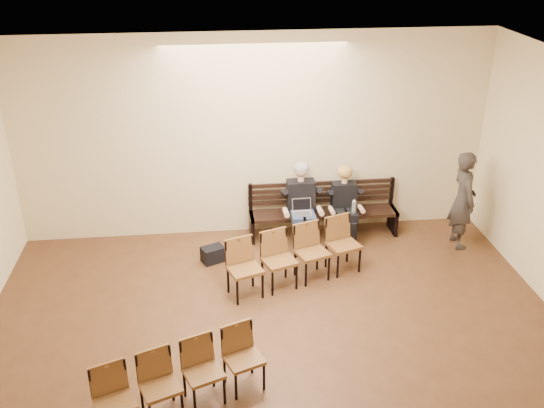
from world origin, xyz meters
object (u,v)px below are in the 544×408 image
(passerby, at_px, (464,193))
(chair_row_front, at_px, (296,257))
(seated_woman, at_px, (344,206))
(water_bottle, at_px, (353,213))
(bag, at_px, (213,254))
(chair_row_back, at_px, (182,380))
(laptop, at_px, (303,216))
(bench, at_px, (323,223))
(seated_man, at_px, (301,203))

(passerby, height_order, chair_row_front, passerby)
(seated_woman, height_order, water_bottle, seated_woman)
(bag, bearing_deg, water_bottle, 8.26)
(passerby, distance_m, chair_row_back, 5.71)
(laptop, relative_size, bag, 0.91)
(laptop, bearing_deg, seated_woman, 13.68)
(bench, height_order, water_bottle, water_bottle)
(water_bottle, bearing_deg, bench, 141.24)
(bench, distance_m, seated_woman, 0.52)
(bag, bearing_deg, chair_row_front, -31.26)
(seated_man, height_order, seated_woman, seated_man)
(chair_row_back, bearing_deg, water_bottle, 30.74)
(bench, bearing_deg, water_bottle, -38.76)
(chair_row_front, bearing_deg, bench, 45.17)
(chair_row_front, relative_size, chair_row_back, 1.10)
(seated_woman, bearing_deg, passerby, -14.22)
(seated_man, relative_size, seated_woman, 1.17)
(bench, xyz_separation_m, water_bottle, (0.44, -0.35, 0.35))
(seated_man, height_order, chair_row_back, seated_man)
(bench, height_order, laptop, laptop)
(seated_woman, relative_size, chair_row_front, 0.56)
(water_bottle, relative_size, bag, 0.68)
(water_bottle, relative_size, chair_row_back, 0.12)
(chair_row_front, bearing_deg, bag, 129.72)
(passerby, height_order, chair_row_back, passerby)
(chair_row_front, bearing_deg, passerby, -2.66)
(chair_row_front, distance_m, chair_row_back, 2.98)
(bench, relative_size, bag, 7.35)
(bag, relative_size, chair_row_back, 0.18)
(bench, bearing_deg, seated_woman, -19.63)
(seated_woman, relative_size, bag, 3.38)
(passerby, bearing_deg, chair_row_front, 106.23)
(seated_man, xyz_separation_m, water_bottle, (0.86, -0.23, -0.13))
(seated_man, relative_size, laptop, 4.34)
(bench, xyz_separation_m, laptop, (-0.43, -0.34, 0.34))
(passerby, bearing_deg, seated_man, 79.60)
(bag, height_order, passerby, passerby)
(water_bottle, relative_size, chair_row_front, 0.11)
(laptop, relative_size, passerby, 0.17)
(bench, distance_m, chair_row_front, 1.64)
(seated_woman, relative_size, chair_row_back, 0.61)
(seated_man, bearing_deg, bench, 16.11)
(seated_man, relative_size, water_bottle, 5.78)
(bench, bearing_deg, passerby, -15.06)
(water_bottle, bearing_deg, seated_woman, 113.99)
(bench, height_order, passerby, passerby)
(laptop, height_order, passerby, passerby)
(seated_woman, distance_m, chair_row_front, 1.71)
(laptop, height_order, chair_row_front, chair_row_front)
(seated_man, bearing_deg, passerby, -10.28)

